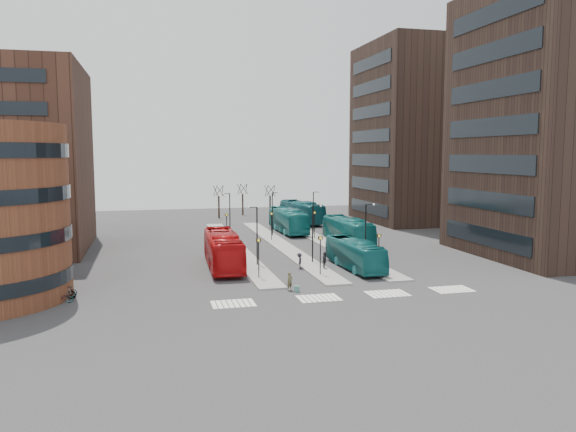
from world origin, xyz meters
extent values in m
plane|color=#2B2B2E|center=(0.00, 0.00, 0.00)|extent=(160.00, 160.00, 0.00)
cube|color=gray|center=(-4.00, 30.00, 0.07)|extent=(2.50, 45.00, 0.15)
cube|color=gray|center=(2.00, 30.00, 0.07)|extent=(2.50, 45.00, 0.15)
cube|color=gray|center=(8.00, 30.00, 0.07)|extent=(2.50, 45.00, 0.15)
cube|color=navy|center=(-2.21, 6.38, 0.27)|extent=(0.48, 0.41, 0.54)
imported|color=#B60E10|center=(-6.93, 18.07, 1.83)|extent=(3.53, 13.25, 3.66)
imported|color=#136061|center=(5.97, 14.30, 1.50)|extent=(2.86, 10.87, 3.01)
imported|color=#156C6C|center=(5.70, 41.28, 1.77)|extent=(3.17, 12.74, 3.53)
imported|color=#146868|center=(10.68, 29.26, 1.70)|extent=(3.11, 12.24, 3.39)
imported|color=#13565F|center=(10.68, 51.80, 1.82)|extent=(4.78, 13.38, 3.64)
imported|color=brown|center=(-2.69, 6.94, 0.81)|extent=(0.71, 0.63, 1.63)
imported|color=black|center=(-6.66, 19.53, 0.75)|extent=(0.85, 0.74, 1.50)
imported|color=black|center=(2.85, 14.58, 0.89)|extent=(0.60, 1.11, 1.79)
imported|color=black|center=(0.51, 15.63, 0.80)|extent=(0.89, 1.17, 1.60)
imported|color=gray|center=(-21.00, 7.34, 0.44)|extent=(1.73, 0.74, 0.89)
imported|color=gray|center=(-21.00, 8.52, 0.54)|extent=(1.83, 0.59, 1.09)
imported|color=gray|center=(-21.00, 9.03, 0.49)|extent=(1.97, 1.20, 0.98)
cube|color=silver|center=(-9.50, 4.00, 0.01)|extent=(0.35, 2.40, 0.01)
cube|color=silver|center=(-9.07, 4.00, 0.01)|extent=(0.35, 2.40, 0.01)
cube|color=silver|center=(-8.64, 4.00, 0.01)|extent=(0.35, 2.40, 0.01)
cube|color=silver|center=(-8.21, 4.00, 0.01)|extent=(0.35, 2.40, 0.01)
cube|color=silver|center=(-7.79, 4.00, 0.01)|extent=(0.35, 2.40, 0.01)
cube|color=silver|center=(-7.36, 4.00, 0.01)|extent=(0.35, 2.40, 0.01)
cube|color=silver|center=(-6.93, 4.00, 0.01)|extent=(0.35, 2.40, 0.01)
cube|color=silver|center=(-6.50, 4.00, 0.01)|extent=(0.35, 2.40, 0.01)
cube|color=silver|center=(-2.50, 4.00, 0.01)|extent=(0.35, 2.40, 0.01)
cube|color=silver|center=(-2.07, 4.00, 0.01)|extent=(0.35, 2.40, 0.01)
cube|color=silver|center=(-1.64, 4.00, 0.01)|extent=(0.35, 2.40, 0.01)
cube|color=silver|center=(-1.21, 4.00, 0.01)|extent=(0.35, 2.40, 0.01)
cube|color=silver|center=(-0.79, 4.00, 0.01)|extent=(0.35, 2.40, 0.01)
cube|color=silver|center=(-0.36, 4.00, 0.01)|extent=(0.35, 2.40, 0.01)
cube|color=silver|center=(0.07, 4.00, 0.01)|extent=(0.35, 2.40, 0.01)
cube|color=silver|center=(0.50, 4.00, 0.01)|extent=(0.35, 2.40, 0.01)
cube|color=silver|center=(3.50, 4.00, 0.01)|extent=(0.35, 2.40, 0.01)
cube|color=silver|center=(3.93, 4.00, 0.01)|extent=(0.35, 2.40, 0.01)
cube|color=silver|center=(4.36, 4.00, 0.01)|extent=(0.35, 2.40, 0.01)
cube|color=silver|center=(4.79, 4.00, 0.01)|extent=(0.35, 2.40, 0.01)
cube|color=silver|center=(5.21, 4.00, 0.01)|extent=(0.35, 2.40, 0.01)
cube|color=silver|center=(5.64, 4.00, 0.01)|extent=(0.35, 2.40, 0.01)
cube|color=silver|center=(6.07, 4.00, 0.01)|extent=(0.35, 2.40, 0.01)
cube|color=silver|center=(6.50, 4.00, 0.01)|extent=(0.35, 2.40, 0.01)
cube|color=silver|center=(9.50, 4.00, 0.01)|extent=(0.35, 2.40, 0.01)
cube|color=silver|center=(9.93, 4.00, 0.01)|extent=(0.35, 2.40, 0.01)
cube|color=silver|center=(10.36, 4.00, 0.01)|extent=(0.35, 2.40, 0.01)
cube|color=silver|center=(10.79, 4.00, 0.01)|extent=(0.35, 2.40, 0.01)
cube|color=silver|center=(11.21, 4.00, 0.01)|extent=(0.35, 2.40, 0.01)
cube|color=silver|center=(11.64, 4.00, 0.01)|extent=(0.35, 2.40, 0.01)
cube|color=silver|center=(12.07, 4.00, 0.01)|extent=(0.35, 2.40, 0.01)
cube|color=silver|center=(12.50, 4.00, 0.01)|extent=(0.35, 2.40, 0.01)
cube|color=#31221B|center=(32.00, 16.00, 15.00)|extent=(20.00, 20.00, 30.00)
cube|color=black|center=(21.94, 16.00, 2.50)|extent=(0.12, 16.00, 2.00)
cube|color=black|center=(21.94, 16.00, 6.50)|extent=(0.12, 16.00, 2.00)
cube|color=black|center=(21.94, 16.00, 10.50)|extent=(0.12, 16.00, 2.00)
cube|color=black|center=(21.94, 16.00, 14.50)|extent=(0.12, 16.00, 2.00)
cube|color=black|center=(21.94, 16.00, 18.50)|extent=(0.12, 16.00, 2.00)
cube|color=black|center=(21.94, 16.00, 22.50)|extent=(0.12, 16.00, 2.00)
cube|color=black|center=(21.94, 16.00, 26.50)|extent=(0.12, 16.00, 2.00)
cube|color=#31221B|center=(32.00, 50.00, 15.00)|extent=(20.00, 20.00, 30.00)
cube|color=black|center=(21.94, 50.00, 2.50)|extent=(0.12, 16.00, 2.00)
cube|color=black|center=(21.94, 50.00, 6.50)|extent=(0.12, 16.00, 2.00)
cube|color=black|center=(21.94, 50.00, 10.50)|extent=(0.12, 16.00, 2.00)
cube|color=black|center=(21.94, 50.00, 14.50)|extent=(0.12, 16.00, 2.00)
cube|color=black|center=(21.94, 50.00, 18.50)|extent=(0.12, 16.00, 2.00)
cube|color=black|center=(21.94, 50.00, 22.50)|extent=(0.12, 16.00, 2.00)
cube|color=black|center=(21.94, 50.00, 26.50)|extent=(0.12, 16.00, 2.00)
cylinder|color=black|center=(-4.40, 12.00, 1.90)|extent=(0.10, 0.10, 3.50)
cube|color=black|center=(-4.40, 12.00, 3.65)|extent=(0.45, 0.10, 0.30)
cube|color=yellow|center=(-4.40, 11.94, 3.65)|extent=(0.20, 0.02, 0.20)
cylinder|color=black|center=(-4.40, 34.00, 1.90)|extent=(0.10, 0.10, 3.50)
cube|color=black|center=(-4.40, 34.00, 3.65)|extent=(0.45, 0.10, 0.30)
cube|color=yellow|center=(-4.40, 33.94, 3.65)|extent=(0.20, 0.02, 0.20)
cylinder|color=black|center=(1.60, 12.00, 1.90)|extent=(0.10, 0.10, 3.50)
cube|color=black|center=(1.60, 12.00, 3.65)|extent=(0.45, 0.10, 0.30)
cube|color=yellow|center=(1.60, 11.94, 3.65)|extent=(0.20, 0.02, 0.20)
cylinder|color=black|center=(1.60, 34.00, 1.90)|extent=(0.10, 0.10, 3.50)
cube|color=black|center=(1.60, 34.00, 3.65)|extent=(0.45, 0.10, 0.30)
cube|color=yellow|center=(1.60, 33.94, 3.65)|extent=(0.20, 0.02, 0.20)
cylinder|color=black|center=(7.60, 12.00, 1.90)|extent=(0.10, 0.10, 3.50)
cube|color=black|center=(7.60, 12.00, 3.65)|extent=(0.45, 0.10, 0.30)
cube|color=yellow|center=(7.60, 11.94, 3.65)|extent=(0.20, 0.02, 0.20)
cylinder|color=black|center=(7.60, 34.00, 1.90)|extent=(0.10, 0.10, 3.50)
cube|color=black|center=(7.60, 34.00, 3.65)|extent=(0.45, 0.10, 0.30)
cube|color=yellow|center=(7.60, 33.94, 3.65)|extent=(0.20, 0.02, 0.20)
cylinder|color=black|center=(-3.40, 18.00, 3.15)|extent=(0.14, 0.14, 6.00)
cylinder|color=black|center=(-3.85, 18.00, 6.15)|extent=(0.90, 0.08, 0.08)
sphere|color=silver|center=(-4.30, 18.00, 6.15)|extent=(0.24, 0.24, 0.24)
cylinder|color=black|center=(-3.40, 38.00, 3.15)|extent=(0.14, 0.14, 6.00)
cylinder|color=black|center=(-3.85, 38.00, 6.15)|extent=(0.90, 0.08, 0.08)
sphere|color=silver|center=(-4.30, 38.00, 6.15)|extent=(0.24, 0.24, 0.24)
cylinder|color=black|center=(2.60, 18.00, 3.15)|extent=(0.14, 0.14, 6.00)
cylinder|color=black|center=(3.05, 18.00, 6.15)|extent=(0.90, 0.08, 0.08)
sphere|color=silver|center=(3.50, 18.00, 6.15)|extent=(0.24, 0.24, 0.24)
cylinder|color=black|center=(2.60, 38.00, 3.15)|extent=(0.14, 0.14, 6.00)
cylinder|color=black|center=(3.05, 38.00, 6.15)|extent=(0.90, 0.08, 0.08)
sphere|color=silver|center=(3.50, 38.00, 6.15)|extent=(0.24, 0.24, 0.24)
cylinder|color=black|center=(8.60, 18.00, 3.15)|extent=(0.14, 0.14, 6.00)
cylinder|color=black|center=(9.05, 18.00, 6.15)|extent=(0.90, 0.08, 0.08)
sphere|color=silver|center=(9.50, 18.00, 6.15)|extent=(0.24, 0.24, 0.24)
cylinder|color=black|center=(8.60, 38.00, 3.15)|extent=(0.14, 0.14, 6.00)
cylinder|color=black|center=(9.05, 38.00, 6.15)|extent=(0.90, 0.08, 0.08)
sphere|color=silver|center=(9.50, 38.00, 6.15)|extent=(0.24, 0.24, 0.24)
cylinder|color=black|center=(-2.00, 62.00, 2.00)|extent=(0.30, 0.30, 4.00)
cylinder|color=black|center=(-1.30, 62.00, 4.90)|extent=(0.10, 1.56, 1.95)
cylinder|color=black|center=(-1.78, 62.67, 4.90)|extent=(1.48, 0.59, 1.97)
cylinder|color=black|center=(-2.57, 62.41, 4.90)|extent=(0.90, 1.31, 1.99)
cylinder|color=black|center=(-2.57, 61.59, 4.90)|extent=(0.89, 1.31, 1.99)
cylinder|color=black|center=(-1.79, 61.33, 4.90)|extent=(1.48, 0.58, 1.97)
cylinder|color=black|center=(3.00, 66.00, 2.00)|extent=(0.30, 0.30, 4.00)
cylinder|color=black|center=(3.70, 66.00, 4.90)|extent=(0.10, 1.56, 1.95)
cylinder|color=black|center=(3.22, 66.67, 4.90)|extent=(1.48, 0.59, 1.97)
cylinder|color=black|center=(2.43, 66.41, 4.90)|extent=(0.90, 1.31, 1.99)
cylinder|color=black|center=(2.43, 65.59, 4.90)|extent=(0.89, 1.31, 1.99)
cylinder|color=black|center=(3.21, 65.33, 4.90)|extent=(1.48, 0.58, 1.97)
cylinder|color=black|center=(7.00, 60.00, 2.00)|extent=(0.30, 0.30, 4.00)
cylinder|color=black|center=(7.70, 60.00, 4.90)|extent=(0.10, 1.56, 1.95)
cylinder|color=black|center=(7.22, 60.67, 4.90)|extent=(1.48, 0.59, 1.97)
cylinder|color=black|center=(6.43, 60.41, 4.90)|extent=(0.90, 1.31, 1.99)
cylinder|color=black|center=(6.43, 59.59, 4.90)|extent=(0.89, 1.31, 1.99)
cylinder|color=black|center=(7.21, 59.33, 4.90)|extent=(1.48, 0.58, 1.97)
camera|label=1|loc=(-14.14, -38.53, 11.73)|focal=35.00mm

